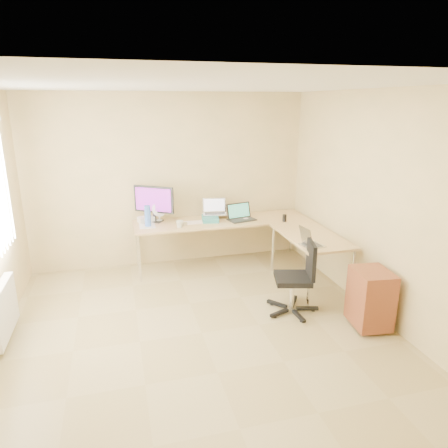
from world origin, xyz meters
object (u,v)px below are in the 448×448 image
object	(u,v)px
desk_return	(309,260)
laptop_center	(215,207)
monitor	(154,204)
cabinet	(371,298)
laptop_return	(313,238)
office_chair	(293,273)
desk_main	(222,243)
laptop_black	(242,212)
mug	(180,224)
desk_fan	(159,213)
keyboard	(196,222)
water_bottle	(148,216)

from	to	relation	value
desk_return	laptop_center	distance (m)	1.67
monitor	cabinet	xyz separation A→B (m)	(2.12, -2.40, -0.64)
laptop_return	office_chair	xyz separation A→B (m)	(-0.35, -0.24, -0.33)
desk_main	laptop_black	xyz separation A→B (m)	(0.29, -0.07, 0.49)
desk_main	mug	bearing A→B (deg)	-163.11
desk_fan	keyboard	bearing A→B (deg)	-5.17
laptop_black	water_bottle	distance (m)	1.40
desk_return	water_bottle	xyz separation A→B (m)	(-2.09, 0.97, 0.52)
desk_main	laptop_center	world-z (taller)	laptop_center
water_bottle	desk_fan	size ratio (longest dim) A/B	1.16
laptop_return	laptop_black	bearing A→B (deg)	12.88
desk_main	monitor	distance (m)	1.20
monitor	desk_fan	xyz separation A→B (m)	(0.07, 0.00, -0.14)
mug	monitor	bearing A→B (deg)	127.38
water_bottle	laptop_return	distance (m)	2.35
water_bottle	office_chair	size ratio (longest dim) A/B	0.35
desk_return	water_bottle	world-z (taller)	water_bottle
desk_return	laptop_center	size ratio (longest dim) A/B	3.55
monitor	cabinet	distance (m)	3.27
office_chair	mug	bearing A→B (deg)	143.15
laptop_center	desk_main	bearing A→B (deg)	-56.89
monitor	desk_return	bearing A→B (deg)	2.37
laptop_center	mug	size ratio (longest dim) A/B	3.36
desk_main	cabinet	distance (m)	2.47
desk_main	keyboard	size ratio (longest dim) A/B	5.46
desk_main	laptop_center	distance (m)	0.57
desk_main	laptop_return	size ratio (longest dim) A/B	8.63
keyboard	desk_return	bearing A→B (deg)	-35.31
keyboard	cabinet	world-z (taller)	keyboard
desk_main	mug	size ratio (longest dim) A/B	24.32
laptop_center	cabinet	size ratio (longest dim) A/B	0.57
desk_return	cabinet	size ratio (longest dim) A/B	2.02
desk_fan	laptop_return	world-z (taller)	desk_fan
desk_main	cabinet	world-z (taller)	desk_main
office_chair	cabinet	xyz separation A→B (m)	(0.69, -0.56, -0.14)
laptop_center	keyboard	bearing A→B (deg)	-137.34
office_chair	cabinet	distance (m)	0.90
laptop_black	mug	distance (m)	0.98
desk_return	office_chair	bearing A→B (deg)	-130.03
mug	desk_main	bearing A→B (deg)	16.89
desk_return	monitor	world-z (taller)	monitor
keyboard	laptop_return	bearing A→B (deg)	-49.27
desk_return	office_chair	size ratio (longest dim) A/B	1.45
desk_return	laptop_return	xyz separation A→B (m)	(-0.19, -0.40, 0.47)
desk_fan	office_chair	xyz separation A→B (m)	(1.36, -1.84, -0.36)
mug	laptop_return	world-z (taller)	laptop_return
keyboard	desk_fan	world-z (taller)	desk_fan
keyboard	cabinet	bearing A→B (deg)	-55.32
desk_main	water_bottle	distance (m)	1.23
desk_return	mug	distance (m)	1.89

